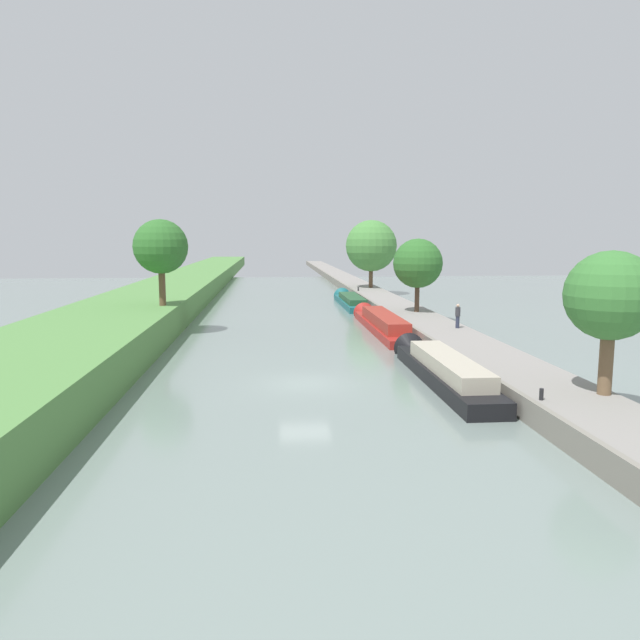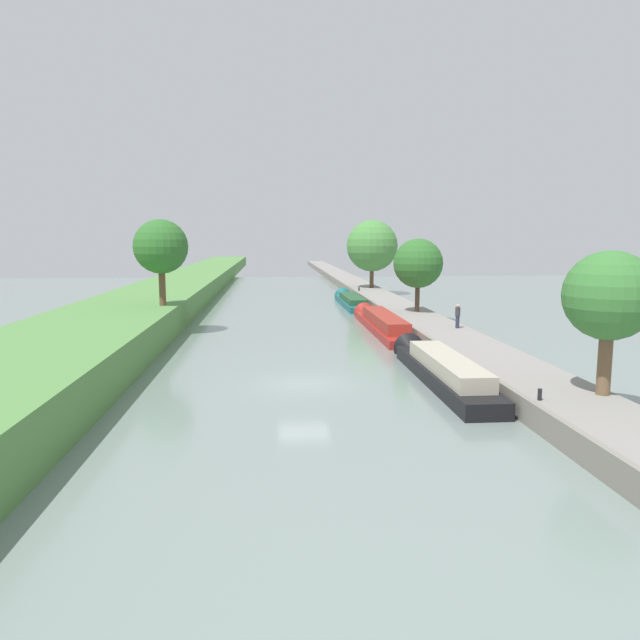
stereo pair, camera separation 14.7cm
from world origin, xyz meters
name	(u,v)px [view 1 (the left image)]	position (x,y,z in m)	size (l,w,h in m)	color
ground_plane	(305,383)	(0.00, 0.00, 0.00)	(160.00, 160.00, 0.00)	slate
left_grassy_bank	(41,366)	(-12.44, 0.00, 1.09)	(8.26, 260.00, 2.18)	#518442
right_towpath	(506,370)	(10.18, 0.00, 0.48)	(3.74, 260.00, 0.95)	gray
stone_quay	(468,370)	(8.19, 0.00, 0.50)	(0.25, 260.00, 1.00)	gray
narrowboat_black	(441,368)	(6.85, 0.17, 0.60)	(1.98, 13.77, 2.04)	black
narrowboat_red	(381,322)	(6.89, 16.56, 0.57)	(2.00, 16.71, 2.08)	maroon
narrowboat_teal	(350,301)	(6.82, 33.73, 0.47)	(2.08, 14.39, 1.98)	#195B60
tree_rightbank_near	(610,297)	(11.47, -6.55, 4.83)	(3.48, 3.48, 5.66)	brown
tree_rightbank_midnear	(418,264)	(10.57, 19.93, 4.98)	(4.08, 4.08, 6.09)	#4C3828
tree_rightbank_midfar	(371,246)	(10.89, 44.48, 6.11)	(6.32, 6.32, 8.33)	brown
tree_leftbank_downstream	(161,247)	(-9.46, 15.43, 6.43)	(3.92, 3.92, 6.24)	brown
person_walking	(458,315)	(11.13, 10.85, 1.82)	(0.34, 0.34, 1.66)	#282D42
mooring_bollard_near	(541,394)	(8.61, -7.15, 1.18)	(0.16, 0.16, 0.45)	black
mooring_bollard_far	(358,289)	(8.61, 39.80, 1.18)	(0.16, 0.16, 0.45)	black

